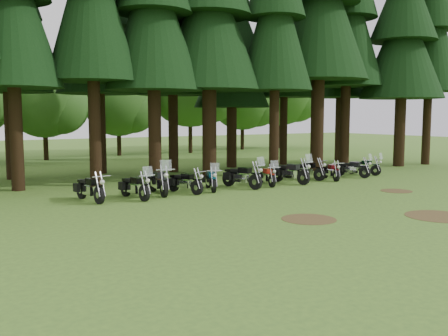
% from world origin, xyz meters
% --- Properties ---
extents(ground, '(120.00, 120.00, 0.00)m').
position_xyz_m(ground, '(0.00, 0.00, 0.00)').
color(ground, '#436B26').
rests_on(ground, ground).
extents(pine_front_9, '(5.44, 5.44, 15.89)m').
position_xyz_m(pine_front_9, '(13.94, 7.83, 9.51)').
color(pine_front_9, black).
rests_on(pine_front_9, ground).
extents(pine_front_10, '(4.25, 4.25, 17.69)m').
position_xyz_m(pine_front_10, '(16.52, 7.63, 10.59)').
color(pine_front_10, black).
rests_on(pine_front_10, ground).
extents(pine_back_2, '(4.85, 4.85, 16.30)m').
position_xyz_m(pine_back_2, '(-4.38, 14.40, 9.76)').
color(pine_back_2, black).
rests_on(pine_back_2, ground).
extents(pine_back_3, '(4.35, 4.35, 16.20)m').
position_xyz_m(pine_back_3, '(-0.37, 12.94, 9.70)').
color(pine_back_3, black).
rests_on(pine_back_3, ground).
extents(pine_back_4, '(4.94, 4.94, 13.78)m').
position_xyz_m(pine_back_4, '(4.04, 13.25, 8.25)').
color(pine_back_4, black).
rests_on(pine_back_4, ground).
extents(pine_back_5, '(3.94, 3.94, 16.33)m').
position_xyz_m(pine_back_5, '(8.07, 12.86, 9.78)').
color(pine_back_5, black).
rests_on(pine_back_5, ground).
extents(pine_back_6, '(4.59, 4.59, 16.58)m').
position_xyz_m(pine_back_6, '(13.36, 12.79, 9.93)').
color(pine_back_6, black).
rests_on(pine_back_6, ground).
extents(decid_3, '(6.12, 5.95, 7.65)m').
position_xyz_m(decid_3, '(-4.71, 25.13, 4.51)').
color(decid_3, black).
rests_on(decid_3, ground).
extents(decid_4, '(5.93, 5.76, 7.41)m').
position_xyz_m(decid_4, '(1.58, 26.32, 4.37)').
color(decid_4, black).
rests_on(decid_4, ground).
extents(decid_5, '(8.45, 8.21, 10.56)m').
position_xyz_m(decid_5, '(8.29, 25.71, 6.23)').
color(decid_5, black).
rests_on(decid_5, ground).
extents(decid_6, '(7.06, 6.86, 8.82)m').
position_xyz_m(decid_6, '(14.85, 27.01, 5.20)').
color(decid_6, black).
rests_on(decid_6, ground).
extents(decid_7, '(8.44, 8.20, 10.55)m').
position_xyz_m(decid_7, '(19.46, 26.83, 6.22)').
color(decid_7, black).
rests_on(decid_7, ground).
extents(dirt_patch_0, '(1.80, 1.80, 0.01)m').
position_xyz_m(dirt_patch_0, '(-3.00, -2.00, 0.01)').
color(dirt_patch_0, '#4C3D1E').
rests_on(dirt_patch_0, ground).
extents(dirt_patch_1, '(1.40, 1.40, 0.01)m').
position_xyz_m(dirt_patch_1, '(4.50, 0.50, 0.01)').
color(dirt_patch_1, '#4C3D1E').
rests_on(dirt_patch_1, ground).
extents(dirt_patch_2, '(2.20, 2.20, 0.01)m').
position_xyz_m(dirt_patch_2, '(1.00, -4.00, 0.01)').
color(dirt_patch_2, '#4C3D1E').
rests_on(dirt_patch_2, ground).
extents(motorcycle_0, '(0.45, 2.29, 0.93)m').
position_xyz_m(motorcycle_0, '(-7.94, 5.24, 0.47)').
color(motorcycle_0, black).
rests_on(motorcycle_0, ground).
extents(motorcycle_1, '(0.54, 2.26, 1.41)m').
position_xyz_m(motorcycle_1, '(-6.23, 4.82, 0.47)').
color(motorcycle_1, black).
rests_on(motorcycle_1, ground).
extents(motorcycle_2, '(0.73, 2.53, 1.59)m').
position_xyz_m(motorcycle_2, '(-4.91, 5.40, 0.53)').
color(motorcycle_2, black).
rests_on(motorcycle_2, ground).
extents(motorcycle_3, '(0.68, 2.07, 0.86)m').
position_xyz_m(motorcycle_3, '(-3.79, 5.10, 0.44)').
color(motorcycle_3, black).
rests_on(motorcycle_3, ground).
extents(motorcycle_4, '(1.00, 2.08, 1.34)m').
position_xyz_m(motorcycle_4, '(-2.41, 5.20, 0.45)').
color(motorcycle_4, black).
rests_on(motorcycle_4, ground).
extents(motorcycle_5, '(0.88, 2.42, 1.53)m').
position_xyz_m(motorcycle_5, '(-0.78, 5.06, 0.51)').
color(motorcycle_5, black).
rests_on(motorcycle_5, ground).
extents(motorcycle_6, '(0.73, 2.06, 1.30)m').
position_xyz_m(motorcycle_6, '(0.69, 5.14, 0.43)').
color(motorcycle_6, black).
rests_on(motorcycle_6, ground).
extents(motorcycle_7, '(0.69, 2.46, 1.54)m').
position_xyz_m(motorcycle_7, '(2.18, 5.08, 0.52)').
color(motorcycle_7, black).
rests_on(motorcycle_7, ground).
extents(motorcycle_8, '(0.79, 2.14, 0.90)m').
position_xyz_m(motorcycle_8, '(3.83, 5.73, 0.46)').
color(motorcycle_8, black).
rests_on(motorcycle_8, ground).
extents(motorcycle_9, '(0.83, 1.94, 0.82)m').
position_xyz_m(motorcycle_9, '(4.84, 4.99, 0.42)').
color(motorcycle_9, black).
rests_on(motorcycle_9, ground).
extents(motorcycle_10, '(1.00, 2.09, 1.35)m').
position_xyz_m(motorcycle_10, '(6.67, 5.19, 0.45)').
color(motorcycle_10, black).
rests_on(motorcycle_10, ground).
extents(motorcycle_11, '(0.90, 2.03, 1.30)m').
position_xyz_m(motorcycle_11, '(8.07, 5.60, 0.43)').
color(motorcycle_11, black).
rests_on(motorcycle_11, ground).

